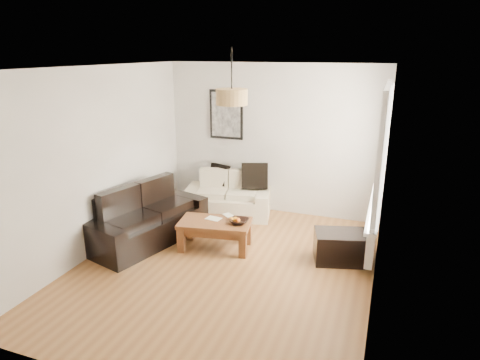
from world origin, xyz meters
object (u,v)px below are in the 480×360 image
(loveseat_cream, at_px, (228,195))
(sofa_leather, at_px, (146,216))
(coffee_table, at_px, (215,235))
(ottoman, at_px, (342,247))

(loveseat_cream, height_order, sofa_leather, sofa_leather)
(coffee_table, height_order, ottoman, same)
(sofa_leather, distance_m, coffee_table, 1.11)
(coffee_table, bearing_deg, loveseat_cream, 103.69)
(loveseat_cream, height_order, ottoman, loveseat_cream)
(loveseat_cream, distance_m, sofa_leather, 1.61)
(sofa_leather, relative_size, coffee_table, 1.80)
(sofa_leather, height_order, ottoman, sofa_leather)
(coffee_table, relative_size, ottoman, 1.40)
(ottoman, bearing_deg, loveseat_cream, 153.13)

